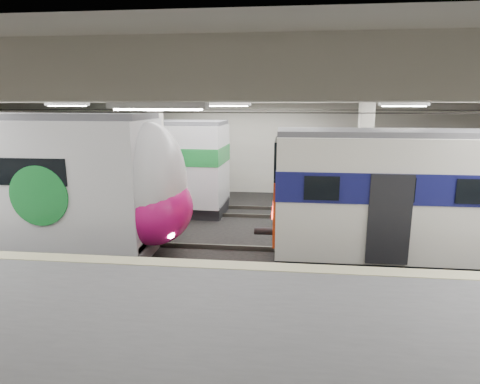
# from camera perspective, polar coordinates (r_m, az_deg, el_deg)

# --- Properties ---
(station_hall) EXTENTS (36.00, 24.00, 5.75)m
(station_hall) POSITION_cam_1_polar(r_m,az_deg,el_deg) (10.95, -4.38, 3.34)
(station_hall) COLOR black
(station_hall) RESTS_ON ground
(far_train) EXTENTS (13.25, 3.28, 4.23)m
(far_train) POSITION_cam_1_polar(r_m,az_deg,el_deg) (20.28, -20.77, 3.77)
(far_train) COLOR silver
(far_train) RESTS_ON ground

